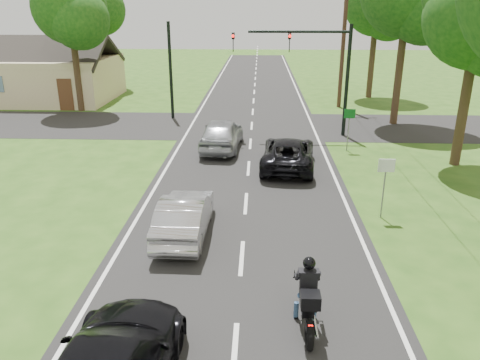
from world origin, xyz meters
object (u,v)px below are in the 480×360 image
Objects in this scene: silver_suv at (222,134)px; sign_green at (349,120)px; dark_suv at (288,153)px; utility_pole_far at (344,34)px; sign_white at (386,174)px; traffic_signal at (314,60)px; motorcycle_rider at (308,301)px; silver_sedan at (185,216)px.

silver_suv is 6.38m from sign_green.
utility_pole_far is (4.43, 13.75, 4.40)m from dark_suv.
utility_pole_far reaches higher than sign_white.
dark_suv is 4.23m from silver_suv.
traffic_signal is 11.39m from sign_white.
traffic_signal is at bearing -109.68° from utility_pole_far.
traffic_signal is (1.57, 5.75, 3.45)m from dark_suv.
motorcycle_rider is at bearing 105.86° from silver_suv.
utility_pole_far is at bearing 79.68° from motorcycle_rider.
sign_white reaches higher than silver_suv.
utility_pole_far reaches higher than motorcycle_rider.
utility_pole_far reaches higher than traffic_signal.
silver_suv is (-3.01, 14.08, 0.09)m from motorcycle_rider.
traffic_signal is at bearing 84.24° from motorcycle_rider.
silver_suv is (-3.20, 2.76, 0.11)m from dark_suv.
sign_white is at bearing 62.84° from motorcycle_rider.
traffic_signal reaches higher than motorcycle_rider.
dark_suv is (0.19, 11.32, -0.02)m from motorcycle_rider.
dark_suv is 1.19× the size of silver_sedan.
silver_suv is 0.46× the size of utility_pole_far.
sign_green is at bearing 76.83° from motorcycle_rider.
traffic_signal is 4.24m from sign_green.
sign_green reaches higher than silver_suv.
silver_sedan is at bearing 91.26° from silver_suv.
dark_suv is at bearing 89.16° from motorcycle_rider.
motorcycle_rider is 11.32m from dark_suv.
sign_green is (3.13, 2.73, 0.91)m from dark_suv.
traffic_signal is at bearing -111.57° from silver_sedan.
utility_pole_far is at bearing 85.49° from sign_white.
motorcycle_rider is 17.49m from traffic_signal.
sign_green is (0.20, 8.00, 0.00)m from sign_white.
silver_sedan is (-3.44, 4.45, -0.02)m from motorcycle_rider.
sign_green reaches higher than dark_suv.
traffic_signal is (5.19, 12.62, 3.46)m from silver_sedan.
dark_suv is 4.25m from sign_green.
utility_pole_far is (7.63, 10.99, 4.28)m from silver_suv.
silver_suv is 14.05m from utility_pole_far.
motorcycle_rider is 0.98× the size of sign_white.
traffic_signal reaches higher than sign_green.
traffic_signal reaches higher than silver_sedan.
motorcycle_rider is at bearing -100.44° from utility_pole_far.
utility_pole_far is at bearing -102.63° from dark_suv.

